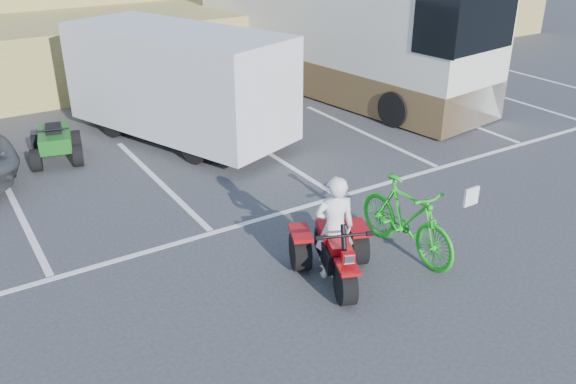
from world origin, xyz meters
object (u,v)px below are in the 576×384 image
cargo_trailer (178,81)px  quad_atv_green (59,160)px  green_dirt_bike (406,219)px  red_trike_atv (335,281)px  rider (335,228)px  rv_motorhome (334,36)px

cargo_trailer → quad_atv_green: bearing=157.0°
quad_atv_green → green_dirt_bike: bearing=-48.8°
green_dirt_bike → cargo_trailer: cargo_trailer is taller
red_trike_atv → quad_atv_green: red_trike_atv is taller
quad_atv_green → rider: bearing=-57.9°
red_trike_atv → rider: size_ratio=0.97×
green_dirt_bike → rv_motorhome: bearing=60.0°
green_dirt_bike → quad_atv_green: green_dirt_bike is taller
cargo_trailer → rider: bearing=-114.6°
rider → cargo_trailer: size_ratio=0.28×
green_dirt_bike → quad_atv_green: (-3.83, 7.04, -0.63)m
rv_motorhome → quad_atv_green: size_ratio=7.42×
cargo_trailer → quad_atv_green: 3.23m
rider → quad_atv_green: bearing=-48.7°
green_dirt_bike → rider: bearing=176.1°
green_dirt_bike → rv_motorhome: 9.80m
rider → rv_motorhome: rv_motorhome is taller
green_dirt_bike → rv_motorhome: (4.71, 8.54, 0.96)m
cargo_trailer → quad_atv_green: size_ratio=4.28×
rider → rv_motorhome: bearing=-103.8°
rider → green_dirt_bike: (1.37, -0.07, -0.20)m
red_trike_atv → rv_motorhome: size_ratio=0.15×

